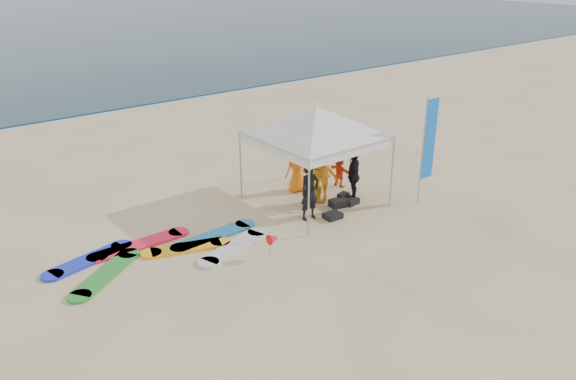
# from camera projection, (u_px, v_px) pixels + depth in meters

# --- Properties ---
(ground) EXTENTS (120.00, 120.00, 0.00)m
(ground) POSITION_uv_depth(u_px,v_px,m) (351.00, 269.00, 13.67)
(ground) COLOR beige
(ground) RESTS_ON ground
(shoreline_foam) EXTENTS (160.00, 1.20, 0.01)m
(shoreline_foam) POSITION_uv_depth(u_px,v_px,m) (86.00, 114.00, 26.86)
(shoreline_foam) COLOR silver
(shoreline_foam) RESTS_ON ground
(person_black_a) EXTENTS (0.64, 0.44, 1.68)m
(person_black_a) POSITION_uv_depth(u_px,v_px,m) (310.00, 192.00, 15.94)
(person_black_a) COLOR black
(person_black_a) RESTS_ON ground
(person_yellow) EXTENTS (0.88, 0.74, 1.63)m
(person_yellow) POSITION_uv_depth(u_px,v_px,m) (319.00, 180.00, 16.84)
(person_yellow) COLOR yellow
(person_yellow) RESTS_ON ground
(person_orange_a) EXTENTS (1.24, 1.08, 1.66)m
(person_orange_a) POSITION_uv_depth(u_px,v_px,m) (322.00, 175.00, 17.17)
(person_orange_a) COLOR orange
(person_orange_a) RESTS_ON ground
(person_black_b) EXTENTS (1.01, 0.94, 1.66)m
(person_black_b) POSITION_uv_depth(u_px,v_px,m) (354.00, 175.00, 17.16)
(person_black_b) COLOR black
(person_black_b) RESTS_ON ground
(person_orange_b) EXTENTS (0.79, 0.51, 1.61)m
(person_orange_b) POSITION_uv_depth(u_px,v_px,m) (297.00, 167.00, 17.88)
(person_orange_b) COLOR orange
(person_orange_b) RESTS_ON ground
(person_seated) EXTENTS (0.41, 0.98, 1.03)m
(person_seated) POSITION_uv_depth(u_px,v_px,m) (340.00, 172.00, 18.35)
(person_seated) COLOR #DD4413
(person_seated) RESTS_ON ground
(canopy_tent) EXTENTS (4.59, 4.59, 3.46)m
(canopy_tent) POSITION_uv_depth(u_px,v_px,m) (316.00, 106.00, 16.20)
(canopy_tent) COLOR #A5A5A8
(canopy_tent) RESTS_ON ground
(feather_flag) EXTENTS (0.56, 0.04, 3.31)m
(feather_flag) POSITION_uv_depth(u_px,v_px,m) (429.00, 141.00, 16.71)
(feather_flag) COLOR #A5A5A8
(feather_flag) RESTS_ON ground
(marker_pennant) EXTENTS (0.28, 0.28, 0.64)m
(marker_pennant) POSITION_uv_depth(u_px,v_px,m) (274.00, 239.00, 14.05)
(marker_pennant) COLOR #A5A5A8
(marker_pennant) RESTS_ON ground
(gear_pile) EXTENTS (1.67, 1.21, 0.22)m
(gear_pile) POSITION_uv_depth(u_px,v_px,m) (341.00, 205.00, 16.92)
(gear_pile) COLOR black
(gear_pile) RESTS_ON ground
(surfboard_spread) EXTENTS (5.26, 2.70, 0.07)m
(surfboard_spread) POSITION_uv_depth(u_px,v_px,m) (163.00, 251.00, 14.42)
(surfboard_spread) COLOR #258A2C
(surfboard_spread) RESTS_ON ground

